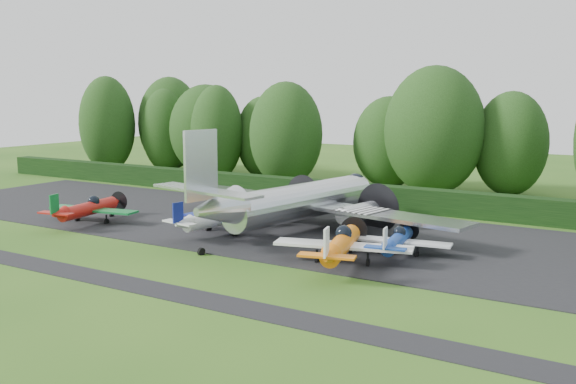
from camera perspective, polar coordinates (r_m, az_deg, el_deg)
The scene contains 19 objects.
ground at distance 38.57m, azimuth -7.34°, elevation -5.94°, with size 160.00×160.00×0.00m, color #2B5618.
apron at distance 46.59m, azimuth 0.33°, elevation -3.28°, with size 70.00×18.00×0.01m, color black.
taxiway_verge at distance 34.27m, azimuth -13.64°, elevation -8.03°, with size 70.00×2.00×0.00m, color black.
hedgerow at distance 56.14m, azimuth 6.10°, elevation -1.24°, with size 90.00×1.60×2.00m, color black.
transport_plane at distance 45.29m, azimuth 1.02°, elevation -0.81°, with size 24.60×18.87×7.88m.
light_plane_red at distance 50.44m, azimuth -17.28°, elevation -1.40°, with size 7.31×7.69×2.81m.
light_plane_white at distance 44.68m, azimuth -6.19°, elevation -2.34°, with size 7.28×7.65×2.80m.
light_plane_orange at distance 36.59m, azimuth 4.78°, elevation -4.65°, with size 7.99×8.41×3.07m.
light_plane_blue at distance 39.18m, azimuth 9.72°, elevation -4.25°, with size 6.30×6.62×2.42m.
tree_0 at distance 77.33m, azimuth -7.29°, elevation 5.51°, with size 8.71×8.71×10.75m.
tree_1 at distance 81.01m, azimuth -10.83°, elevation 5.41°, with size 5.86×5.86×10.30m.
tree_2 at distance 73.65m, azimuth -2.25°, elevation 4.86°, with size 6.11×6.11×9.36m.
tree_3 at distance 63.06m, azimuth 12.85°, elevation 5.34°, with size 9.53×9.53×12.35m.
tree_4 at distance 64.36m, azimuth 19.19°, elevation 4.06°, with size 6.92×6.92×9.94m.
tree_6 at distance 66.84m, azimuth -0.19°, elevation 5.13°, with size 7.63×7.63×10.92m.
tree_9 at distance 82.78m, azimuth -15.77°, elevation 5.82°, with size 6.79×6.79×11.79m.
tree_10 at distance 66.86m, azimuth 8.99°, elevation 4.39°, with size 7.44×7.44×9.43m.
tree_11 at distance 72.45m, azimuth -6.35°, elevation 5.25°, with size 5.88×5.88×10.63m.
tree_12 at distance 83.22m, azimuth -10.43°, elevation 6.01°, with size 7.99×7.99×11.75m.
Camera 1 is at (23.32, -29.12, 9.82)m, focal length 40.00 mm.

